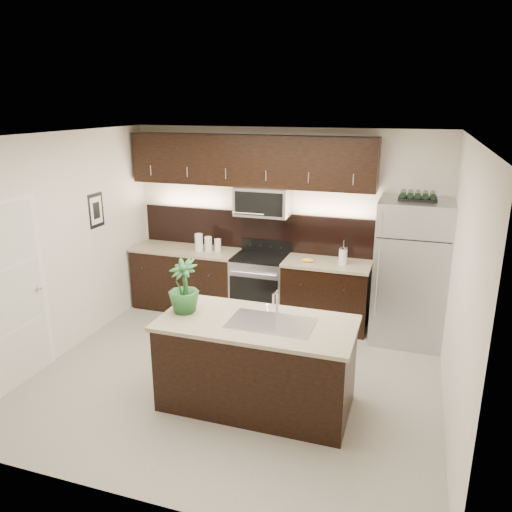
{
  "coord_description": "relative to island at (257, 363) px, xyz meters",
  "views": [
    {
      "loc": [
        1.8,
        -4.76,
        3.02
      ],
      "look_at": [
        0.06,
        0.55,
        1.3
      ],
      "focal_mm": 35.0,
      "sensor_mm": 36.0,
      "label": 1
    }
  ],
  "objects": [
    {
      "name": "bananas",
      "position": [
        0.02,
        2.05,
        0.49
      ],
      "size": [
        0.16,
        0.13,
        0.05
      ],
      "primitive_type": "ellipsoid",
      "rotation": [
        0.0,
        0.0,
        0.1
      ],
      "color": "yellow",
      "rests_on": "counter_run"
    },
    {
      "name": "refrigerator",
      "position": [
        1.41,
        2.07,
        0.46
      ],
      "size": [
        0.9,
        0.81,
        1.87
      ],
      "primitive_type": "cube",
      "color": "#B2B2B7",
      "rests_on": "ground"
    },
    {
      "name": "plant",
      "position": [
        -0.79,
        -0.0,
        0.75
      ],
      "size": [
        0.39,
        0.39,
        0.56
      ],
      "primitive_type": "imported",
      "rotation": [
        0.0,
        0.0,
        -0.28
      ],
      "color": "#215325",
      "rests_on": "island"
    },
    {
      "name": "ground",
      "position": [
        -0.39,
        0.44,
        -0.47
      ],
      "size": [
        4.5,
        4.5,
        0.0
      ],
      "primitive_type": "plane",
      "color": "gray",
      "rests_on": "ground"
    },
    {
      "name": "french_press",
      "position": [
        0.53,
        2.08,
        0.59
      ],
      "size": [
        0.11,
        0.11,
        0.33
      ],
      "rotation": [
        0.0,
        0.0,
        -0.21
      ],
      "color": "silver",
      "rests_on": "counter_run"
    },
    {
      "name": "sink_faucet",
      "position": [
        0.15,
        0.01,
        0.48
      ],
      "size": [
        0.84,
        0.5,
        0.28
      ],
      "color": "silver",
      "rests_on": "island"
    },
    {
      "name": "wine_rack",
      "position": [
        1.41,
        2.07,
        1.45
      ],
      "size": [
        0.46,
        0.29,
        0.11
      ],
      "color": "black",
      "rests_on": "refrigerator"
    },
    {
      "name": "counter_run",
      "position": [
        -0.85,
        2.13,
        -0.0
      ],
      "size": [
        3.51,
        0.65,
        0.94
      ],
      "color": "black",
      "rests_on": "ground"
    },
    {
      "name": "upper_fixtures",
      "position": [
        -0.82,
        2.28,
        1.67
      ],
      "size": [
        3.49,
        0.4,
        1.66
      ],
      "color": "black",
      "rests_on": "counter_run"
    },
    {
      "name": "room_walls",
      "position": [
        -0.5,
        0.41,
        1.22
      ],
      "size": [
        4.52,
        4.02,
        2.71
      ],
      "color": "beige",
      "rests_on": "ground"
    },
    {
      "name": "island",
      "position": [
        0.0,
        0.0,
        0.0
      ],
      "size": [
        1.96,
        0.96,
        0.94
      ],
      "color": "black",
      "rests_on": "ground"
    },
    {
      "name": "canisters",
      "position": [
        -1.46,
        2.11,
        0.58
      ],
      "size": [
        0.37,
        0.17,
        0.25
      ],
      "rotation": [
        0.0,
        0.0,
        0.25
      ],
      "color": "silver",
      "rests_on": "counter_run"
    }
  ]
}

